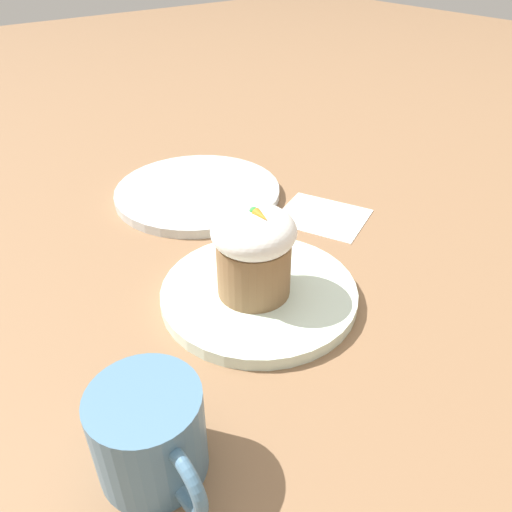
{
  "coord_description": "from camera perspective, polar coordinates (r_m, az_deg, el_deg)",
  "views": [
    {
      "loc": [
        0.36,
        -0.29,
        0.37
      ],
      "look_at": [
        0.0,
        -0.01,
        0.07
      ],
      "focal_mm": 35.0,
      "sensor_mm": 36.0,
      "label": 1
    }
  ],
  "objects": [
    {
      "name": "paper_napkin",
      "position": [
        0.75,
        7.61,
        4.56
      ],
      "size": [
        0.16,
        0.15,
        0.0
      ],
      "color": "white",
      "rests_on": "ground_plane"
    },
    {
      "name": "coffee_cup",
      "position": [
        0.42,
        -11.94,
        -19.37
      ],
      "size": [
        0.12,
        0.09,
        0.08
      ],
      "color": "teal",
      "rests_on": "ground_plane"
    },
    {
      "name": "spoon",
      "position": [
        0.59,
        -0.89,
        -2.25
      ],
      "size": [
        0.1,
        0.08,
        0.01
      ],
      "color": "silver",
      "rests_on": "dessert_plate"
    },
    {
      "name": "carrot_cake",
      "position": [
        0.54,
        0.0,
        0.52
      ],
      "size": [
        0.09,
        0.09,
        0.11
      ],
      "color": "olive",
      "rests_on": "dessert_plate"
    },
    {
      "name": "ground_plane",
      "position": [
        0.59,
        0.34,
        -4.84
      ],
      "size": [
        4.0,
        4.0,
        0.0
      ],
      "primitive_type": "plane",
      "color": "#846042"
    },
    {
      "name": "side_plate",
      "position": [
        0.81,
        -6.66,
        7.3
      ],
      "size": [
        0.26,
        0.26,
        0.01
      ],
      "color": "silver",
      "rests_on": "ground_plane"
    },
    {
      "name": "dessert_plate",
      "position": [
        0.59,
        0.34,
        -4.26
      ],
      "size": [
        0.23,
        0.23,
        0.02
      ],
      "color": "silver",
      "rests_on": "ground_plane"
    }
  ]
}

